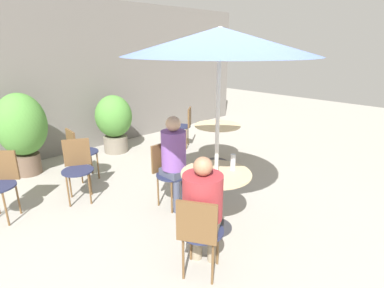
% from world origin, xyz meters
% --- Properties ---
extents(ground_plane, '(20.00, 20.00, 0.00)m').
position_xyz_m(ground_plane, '(0.00, 0.00, 0.00)').
color(ground_plane, '#9E998E').
extents(storefront_wall, '(10.00, 0.06, 3.00)m').
position_xyz_m(storefront_wall, '(0.00, 4.05, 1.50)').
color(storefront_wall, slate).
rests_on(storefront_wall, ground_plane).
extents(cafe_table_near, '(0.82, 0.82, 0.73)m').
position_xyz_m(cafe_table_near, '(0.21, 0.16, 0.57)').
color(cafe_table_near, '#2D2D33').
rests_on(cafe_table_near, ground_plane).
extents(cafe_table_far, '(0.84, 0.84, 0.73)m').
position_xyz_m(cafe_table_far, '(1.84, 1.58, 0.58)').
color(cafe_table_far, '#2D2D33').
rests_on(cafe_table_far, ground_plane).
extents(bistro_chair_0, '(0.43, 0.43, 0.86)m').
position_xyz_m(bistro_chair_0, '(0.18, 1.01, 0.53)').
color(bistro_chair_0, '#232847').
rests_on(bistro_chair_0, ground_plane).
extents(bistro_chair_1, '(0.49, 0.48, 0.86)m').
position_xyz_m(bistro_chair_1, '(-0.52, -0.29, 0.53)').
color(bistro_chair_1, '#232847').
rests_on(bistro_chair_1, ground_plane).
extents(bistro_chair_2, '(0.43, 0.43, 0.86)m').
position_xyz_m(bistro_chair_2, '(-0.35, 2.60, 0.53)').
color(bistro_chair_2, '#232847').
rests_on(bistro_chair_2, ground_plane).
extents(bistro_chair_3, '(0.49, 0.49, 0.86)m').
position_xyz_m(bistro_chair_3, '(2.01, 2.65, 0.53)').
color(bistro_chair_3, '#232847').
rests_on(bistro_chair_3, ground_plane).
extents(bistro_chair_4, '(0.49, 0.49, 0.86)m').
position_xyz_m(bistro_chair_4, '(-1.54, 2.21, 0.53)').
color(bistro_chair_4, '#232847').
rests_on(bistro_chair_4, ground_plane).
extents(bistro_chair_5, '(0.47, 0.48, 0.86)m').
position_xyz_m(bistro_chair_5, '(-0.63, 2.02, 0.53)').
color(bistro_chair_5, '#232847').
rests_on(bistro_chair_5, ground_plane).
extents(seated_person_0, '(0.32, 0.33, 1.27)m').
position_xyz_m(seated_person_0, '(0.19, 0.87, 0.76)').
color(seated_person_0, '#42475B').
rests_on(seated_person_0, ground_plane).
extents(seated_person_1, '(0.47, 0.46, 1.19)m').
position_xyz_m(seated_person_1, '(-0.39, -0.21, 0.71)').
color(seated_person_1, gray).
rests_on(seated_person_1, ground_plane).
extents(beer_glass_0, '(0.07, 0.07, 0.17)m').
position_xyz_m(beer_glass_0, '(0.01, 0.24, 0.81)').
color(beer_glass_0, silver).
rests_on(beer_glass_0, cafe_table_near).
extents(beer_glass_1, '(0.06, 0.06, 0.19)m').
position_xyz_m(beer_glass_1, '(0.41, 0.08, 0.83)').
color(beer_glass_1, silver).
rests_on(beer_glass_1, cafe_table_near).
extents(potted_plant_0, '(0.79, 0.79, 1.40)m').
position_xyz_m(potted_plant_0, '(-0.90, 3.48, 0.82)').
color(potted_plant_0, brown).
rests_on(potted_plant_0, ground_plane).
extents(potted_plant_1, '(0.73, 0.73, 1.18)m').
position_xyz_m(potted_plant_1, '(0.78, 3.45, 0.67)').
color(potted_plant_1, slate).
rests_on(potted_plant_1, ground_plane).
extents(umbrella, '(1.99, 1.99, 2.29)m').
position_xyz_m(umbrella, '(0.21, 0.16, 2.15)').
color(umbrella, silver).
rests_on(umbrella, ground_plane).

